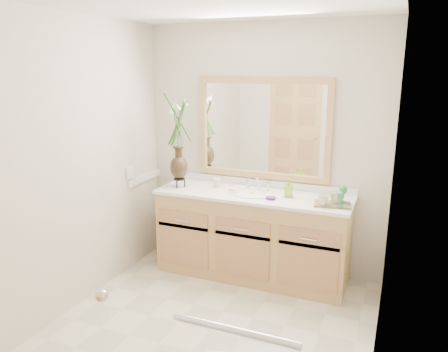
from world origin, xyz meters
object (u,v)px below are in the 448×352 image
at_px(soap_bottle, 288,189).
at_px(tray, 332,204).
at_px(flower_vase, 178,130).
at_px(tumbler, 217,183).

relative_size(soap_bottle, tray, 0.49).
relative_size(flower_vase, tray, 2.71).
height_order(flower_vase, soap_bottle, flower_vase).
bearing_deg(soap_bottle, tray, -31.57).
height_order(tumbler, tray, tumbler).
xyz_separation_m(tumbler, soap_bottle, (0.73, -0.05, 0.03)).
xyz_separation_m(flower_vase, soap_bottle, (1.08, 0.09, -0.49)).
distance_m(tumbler, tray, 1.15).
bearing_deg(soap_bottle, flower_vase, 166.60).
distance_m(flower_vase, tray, 1.59).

